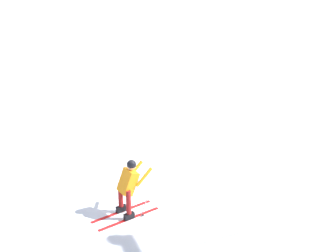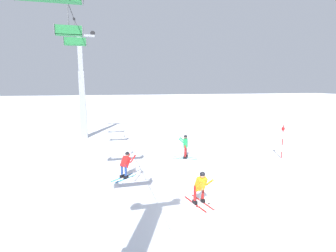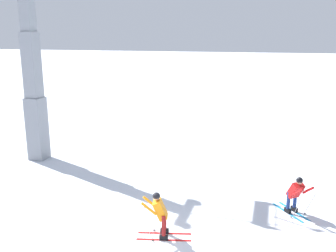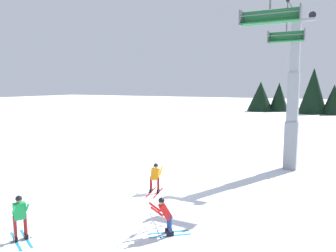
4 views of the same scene
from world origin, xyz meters
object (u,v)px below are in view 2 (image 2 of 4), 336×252
Objects in this scene: skier_carving_main at (201,185)px; lift_tower_far at (82,93)px; trail_marker_pole at (282,141)px; skier_distant_downhill at (185,145)px; chairlift_seat_middle at (69,30)px; skier_distant_uphill at (126,163)px; chairlift_seat_fourth at (75,41)px.

lift_tower_far reaches higher than skier_carving_main.
trail_marker_pole is 7.02m from skier_distant_downhill.
skier_distant_uphill is (-3.11, -2.95, -7.72)m from chairlift_seat_middle.
chairlift_seat_fourth is 1.14× the size of skier_distant_downhill.
lift_tower_far reaches higher than skier_distant_downhill.
skier_distant_downhill is (7.18, -1.68, 0.11)m from skier_carving_main.
skier_carving_main is 10.09m from trail_marker_pole.
lift_tower_far is at bearing 0.00° from chairlift_seat_middle.
lift_tower_far reaches higher than skier_distant_uphill.
chairlift_seat_fourth is (4.35, -0.00, 0.03)m from chairlift_seat_middle.
skier_distant_uphill is at bearing 33.86° from skier_carving_main.
chairlift_seat_middle is 4.35m from chairlift_seat_fourth.
chairlift_seat_fourth is at bearing 26.39° from skier_carving_main.
skier_distant_uphill is 0.91× the size of skier_distant_downhill.
skier_carving_main is at bearing -153.61° from chairlift_seat_fourth.
skier_distant_uphill is at bearing -136.45° from chairlift_seat_middle.
lift_tower_far is 5.03× the size of chairlift_seat_middle.
lift_tower_far is 6.40× the size of skier_distant_uphill.
skier_distant_downhill is (-0.21, -7.51, -7.58)m from chairlift_seat_middle.
skier_carving_main is at bearing 122.74° from trail_marker_pole.
skier_distant_downhill is (-9.72, -7.51, -3.44)m from lift_tower_far.
lift_tower_far reaches higher than chairlift_seat_middle.
chairlift_seat_fourth is 11.62m from skier_distant_downhill.
chairlift_seat_middle is at bearing 38.26° from skier_carving_main.
lift_tower_far reaches higher than trail_marker_pole.
chairlift_seat_fourth reaches higher than skier_distant_uphill.
trail_marker_pole is (-6.30, -14.31, -7.32)m from chairlift_seat_fourth.
skier_distant_downhill is at bearing -121.31° from chairlift_seat_fourth.
trail_marker_pole is (5.45, -8.48, 0.39)m from skier_carving_main.
chairlift_seat_middle reaches higher than trail_marker_pole.
chairlift_seat_middle is 1.02× the size of chairlift_seat_fourth.
skier_distant_downhill is (2.89, -4.56, 0.14)m from skier_distant_uphill.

